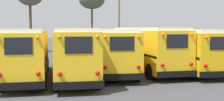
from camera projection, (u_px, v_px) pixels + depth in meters
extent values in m
plane|color=#424247|center=(112.00, 73.00, 20.11)|extent=(160.00, 160.00, 0.00)
cube|color=yellow|center=(28.00, 53.00, 17.78)|extent=(2.49, 9.67, 2.66)
cube|color=white|center=(27.00, 30.00, 17.67)|extent=(2.30, 9.28, 0.20)
cube|color=black|center=(19.00, 86.00, 13.14)|extent=(2.35, 0.25, 0.36)
cube|color=black|center=(18.00, 46.00, 13.02)|extent=(1.27, 0.05, 0.80)
sphere|color=red|center=(0.00, 75.00, 12.91)|extent=(0.22, 0.22, 0.22)
sphere|color=red|center=(38.00, 74.00, 13.26)|extent=(0.22, 0.22, 0.22)
sphere|color=orange|center=(37.00, 38.00, 13.13)|extent=(0.18, 0.18, 0.18)
cube|color=black|center=(9.00, 56.00, 17.56)|extent=(0.21, 9.43, 0.14)
cube|color=black|center=(47.00, 56.00, 18.04)|extent=(0.21, 9.43, 0.14)
cylinder|color=black|center=(18.00, 65.00, 21.08)|extent=(0.30, 0.99, 0.98)
cylinder|color=black|center=(47.00, 64.00, 21.52)|extent=(0.30, 0.99, 0.98)
cylinder|color=black|center=(1.00, 82.00, 14.23)|extent=(0.30, 0.99, 0.98)
cylinder|color=black|center=(44.00, 81.00, 14.67)|extent=(0.30, 0.99, 0.98)
cube|color=yellow|center=(73.00, 52.00, 18.37)|extent=(2.41, 10.57, 2.68)
cube|color=white|center=(73.00, 30.00, 18.25)|extent=(2.22, 10.15, 0.20)
cube|color=black|center=(79.00, 85.00, 13.25)|extent=(2.40, 0.21, 0.36)
cube|color=black|center=(79.00, 45.00, 13.12)|extent=(1.30, 0.04, 0.81)
sphere|color=red|center=(60.00, 74.00, 13.03)|extent=(0.22, 0.22, 0.22)
sphere|color=orange|center=(59.00, 37.00, 12.89)|extent=(0.18, 0.18, 0.18)
sphere|color=red|center=(98.00, 73.00, 13.36)|extent=(0.22, 0.22, 0.22)
sphere|color=orange|center=(97.00, 37.00, 13.23)|extent=(0.18, 0.18, 0.18)
cube|color=black|center=(54.00, 55.00, 18.15)|extent=(0.07, 10.35, 0.14)
cube|color=black|center=(91.00, 54.00, 18.61)|extent=(0.07, 10.35, 0.14)
cylinder|color=black|center=(56.00, 63.00, 22.15)|extent=(0.28, 1.02, 1.02)
cylinder|color=black|center=(84.00, 62.00, 22.56)|extent=(0.28, 1.02, 1.02)
cylinder|color=black|center=(56.00, 81.00, 14.35)|extent=(0.28, 1.02, 1.02)
cylinder|color=black|center=(98.00, 80.00, 14.77)|extent=(0.28, 1.02, 1.02)
cube|color=yellow|center=(110.00, 50.00, 20.62)|extent=(3.06, 10.49, 2.61)
cube|color=white|center=(110.00, 30.00, 20.51)|extent=(2.84, 10.07, 0.20)
cube|color=black|center=(122.00, 77.00, 15.55)|extent=(2.54, 0.34, 0.36)
cube|color=black|center=(122.00, 44.00, 15.43)|extent=(1.37, 0.11, 0.78)
sphere|color=red|center=(105.00, 68.00, 15.37)|extent=(0.22, 0.22, 0.22)
sphere|color=orange|center=(105.00, 37.00, 15.24)|extent=(0.18, 0.18, 0.18)
sphere|color=red|center=(139.00, 67.00, 15.61)|extent=(0.22, 0.22, 0.22)
sphere|color=orange|center=(139.00, 37.00, 15.48)|extent=(0.18, 0.18, 0.18)
cube|color=black|center=(93.00, 52.00, 20.47)|extent=(0.60, 10.15, 0.14)
cube|color=black|center=(127.00, 52.00, 20.80)|extent=(0.60, 10.15, 0.14)
cylinder|color=black|center=(92.00, 60.00, 24.40)|extent=(0.34, 1.04, 1.02)
cylinder|color=black|center=(118.00, 59.00, 24.70)|extent=(0.34, 1.04, 1.02)
cylinder|color=black|center=(99.00, 74.00, 16.72)|extent=(0.34, 1.04, 1.02)
cylinder|color=black|center=(137.00, 73.00, 17.02)|extent=(0.34, 1.04, 1.02)
cube|color=yellow|center=(145.00, 48.00, 21.56)|extent=(2.97, 10.71, 2.72)
cube|color=white|center=(146.00, 29.00, 21.45)|extent=(2.75, 10.28, 0.20)
cube|color=black|center=(177.00, 74.00, 16.48)|extent=(2.50, 0.32, 0.36)
cube|color=black|center=(177.00, 41.00, 16.35)|extent=(1.35, 0.10, 0.82)
sphere|color=red|center=(163.00, 65.00, 16.21)|extent=(0.22, 0.22, 0.22)
sphere|color=orange|center=(163.00, 35.00, 16.07)|extent=(0.18, 0.18, 0.18)
sphere|color=red|center=(191.00, 64.00, 16.64)|extent=(0.22, 0.22, 0.22)
sphere|color=orange|center=(192.00, 34.00, 16.50)|extent=(0.18, 0.18, 0.18)
cube|color=black|center=(130.00, 51.00, 21.29)|extent=(0.53, 10.38, 0.14)
cube|color=black|center=(160.00, 50.00, 21.87)|extent=(0.53, 10.38, 0.14)
cylinder|color=black|center=(118.00, 59.00, 25.27)|extent=(0.33, 1.05, 1.04)
cylinder|color=black|center=(142.00, 58.00, 25.80)|extent=(0.33, 1.05, 1.04)
cylinder|color=black|center=(150.00, 72.00, 17.51)|extent=(0.33, 1.05, 1.04)
cylinder|color=black|center=(184.00, 71.00, 18.05)|extent=(0.33, 1.05, 1.04)
cube|color=yellow|center=(183.00, 49.00, 21.48)|extent=(2.57, 10.23, 2.59)
cube|color=white|center=(184.00, 31.00, 21.37)|extent=(2.37, 9.82, 0.20)
cube|color=black|center=(220.00, 74.00, 16.52)|extent=(2.52, 0.23, 0.36)
cube|color=black|center=(221.00, 43.00, 16.40)|extent=(1.36, 0.04, 0.78)
sphere|color=red|center=(206.00, 66.00, 16.31)|extent=(0.22, 0.22, 0.22)
sphere|color=orange|center=(207.00, 37.00, 16.18)|extent=(0.18, 0.18, 0.18)
cube|color=black|center=(168.00, 52.00, 21.28)|extent=(0.12, 10.00, 0.14)
cube|color=black|center=(198.00, 51.00, 21.71)|extent=(0.12, 10.00, 0.14)
cylinder|color=black|center=(153.00, 59.00, 25.10)|extent=(0.29, 0.99, 0.99)
cylinder|color=black|center=(177.00, 58.00, 25.51)|extent=(0.29, 0.99, 0.99)
cylinder|color=black|center=(191.00, 72.00, 17.63)|extent=(0.29, 0.99, 0.99)
cylinder|color=#75604C|center=(119.00, 20.00, 33.90)|extent=(0.24, 0.24, 8.45)
cylinder|color=#473323|center=(92.00, 30.00, 37.45)|extent=(0.25, 0.25, 6.13)
cylinder|color=brown|center=(31.00, 28.00, 37.19)|extent=(0.34, 0.34, 6.55)
cylinder|color=#939399|center=(21.00, 55.00, 26.42)|extent=(0.06, 0.06, 1.40)
cylinder|color=#939399|center=(47.00, 55.00, 26.86)|extent=(0.06, 0.06, 1.40)
cylinder|color=#939399|center=(73.00, 54.00, 27.31)|extent=(0.06, 0.06, 1.40)
cylinder|color=#939399|center=(97.00, 54.00, 27.76)|extent=(0.06, 0.06, 1.40)
cylinder|color=#939399|center=(121.00, 54.00, 28.21)|extent=(0.06, 0.06, 1.40)
cylinder|color=#939399|center=(144.00, 53.00, 28.66)|extent=(0.06, 0.06, 1.40)
cylinder|color=#939399|center=(166.00, 53.00, 29.10)|extent=(0.06, 0.06, 1.40)
cylinder|color=#939399|center=(188.00, 52.00, 29.55)|extent=(0.06, 0.06, 1.40)
cylinder|color=#939399|center=(97.00, 47.00, 27.70)|extent=(19.31, 0.04, 0.04)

